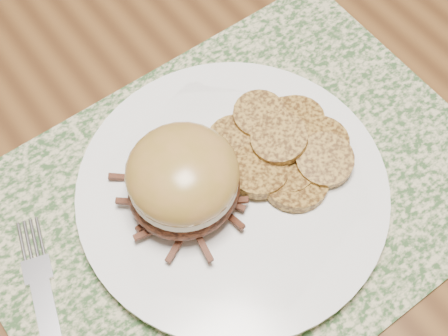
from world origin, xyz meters
The scene contains 5 objects.
placemat centered at (0.24, -0.09, 0.75)m, with size 0.45×0.33×0.00m, color #32512A.
dinner_plate centered at (0.23, -0.08, 0.76)m, with size 0.26×0.26×0.02m, color white.
pork_sandwich centered at (0.19, -0.07, 0.81)m, with size 0.10×0.10×0.07m.
roasted_potatoes centered at (0.29, -0.08, 0.78)m, with size 0.14×0.14×0.03m.
fork centered at (0.04, -0.09, 0.76)m, with size 0.08×0.20×0.00m.
Camera 1 is at (0.08, -0.28, 1.26)m, focal length 50.00 mm.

